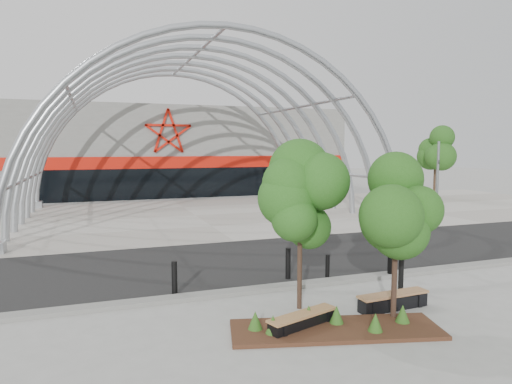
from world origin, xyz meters
name	(u,v)px	position (x,y,z in m)	size (l,w,h in m)	color
ground	(298,284)	(0.00, 0.00, 0.00)	(140.00, 140.00, 0.00)	gray
road	(260,259)	(0.00, 3.50, 0.01)	(140.00, 7.00, 0.02)	black
forecourt	(195,216)	(0.00, 15.50, 0.02)	(60.00, 17.00, 0.04)	#A19A90
kerb	(301,285)	(0.00, -0.25, 0.06)	(60.00, 0.50, 0.12)	slate
arena_building	(157,151)	(0.00, 33.45, 3.99)	(34.00, 15.24, 8.00)	slate
vault_canopy	(195,216)	(0.00, 15.50, 0.02)	(20.80, 15.80, 20.36)	#A4A9AE
planting_bed	(333,326)	(-0.81, -3.69, 0.13)	(5.21, 2.72, 0.53)	#361B15
signal_pole	(437,183)	(11.23, 6.62, 2.45)	(0.13, 0.66, 4.69)	slate
street_tree_0	(300,202)	(-0.90, -2.01, 2.92)	(1.78, 1.78, 4.06)	black
street_tree_1	(396,207)	(0.99, -3.57, 2.89)	(1.70, 1.70, 4.02)	black
bench_0	(303,322)	(-1.46, -3.38, 0.20)	(1.99, 1.02, 0.41)	black
bench_1	(393,301)	(1.47, -2.91, 0.21)	(2.13, 0.60, 0.44)	black
bollard_0	(174,279)	(-3.91, 0.20, 0.52)	(0.17, 0.17, 1.03)	black
bollard_1	(288,264)	(-0.08, 0.62, 0.53)	(0.17, 0.17, 1.06)	black
bollard_2	(327,267)	(1.09, 0.08, 0.43)	(0.14, 0.14, 0.86)	black
bollard_3	(390,261)	(3.27, -0.30, 0.55)	(0.18, 0.18, 1.10)	black
bollard_4	(401,274)	(2.72, -1.59, 0.50)	(0.16, 0.16, 1.01)	black
bg_tree_1	(436,149)	(21.00, 18.00, 4.25)	(2.70, 2.70, 5.91)	black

